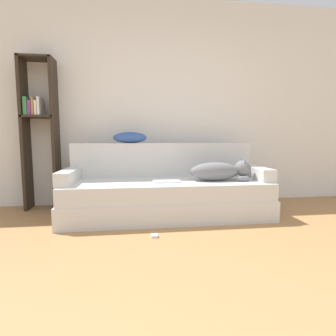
{
  "coord_description": "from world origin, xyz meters",
  "views": [
    {
      "loc": [
        -0.44,
        -0.95,
        0.87
      ],
      "look_at": [
        -0.07,
        1.83,
        0.56
      ],
      "focal_mm": 28.0,
      "sensor_mm": 36.0,
      "label": 1
    }
  ],
  "objects_px": {
    "dog": "(221,171)",
    "bookshelf": "(39,126)",
    "laptop": "(167,181)",
    "throw_pillow": "(130,138)",
    "couch": "(167,198)",
    "power_adapter": "(154,236)"
  },
  "relations": [
    {
      "from": "power_adapter",
      "to": "throw_pillow",
      "type": "bearing_deg",
      "value": 101.94
    },
    {
      "from": "dog",
      "to": "laptop",
      "type": "xyz_separation_m",
      "value": [
        -0.61,
        -0.02,
        -0.1
      ]
    },
    {
      "from": "laptop",
      "to": "throw_pillow",
      "type": "bearing_deg",
      "value": 128.08
    },
    {
      "from": "laptop",
      "to": "throw_pillow",
      "type": "xyz_separation_m",
      "value": [
        -0.39,
        0.49,
        0.47
      ]
    },
    {
      "from": "couch",
      "to": "bookshelf",
      "type": "relative_size",
      "value": 1.23
    },
    {
      "from": "dog",
      "to": "power_adapter",
      "type": "height_order",
      "value": "dog"
    },
    {
      "from": "dog",
      "to": "power_adapter",
      "type": "relative_size",
      "value": 11.17
    },
    {
      "from": "bookshelf",
      "to": "power_adapter",
      "type": "bearing_deg",
      "value": -41.68
    },
    {
      "from": "couch",
      "to": "laptop",
      "type": "bearing_deg",
      "value": -98.79
    },
    {
      "from": "couch",
      "to": "power_adapter",
      "type": "xyz_separation_m",
      "value": [
        -0.19,
        -0.64,
        -0.19
      ]
    },
    {
      "from": "laptop",
      "to": "bookshelf",
      "type": "distance_m",
      "value": 1.73
    },
    {
      "from": "throw_pillow",
      "to": "power_adapter",
      "type": "relative_size",
      "value": 6.61
    },
    {
      "from": "bookshelf",
      "to": "couch",
      "type": "bearing_deg",
      "value": -19.29
    },
    {
      "from": "bookshelf",
      "to": "laptop",
      "type": "bearing_deg",
      "value": -23.26
    },
    {
      "from": "bookshelf",
      "to": "dog",
      "type": "bearing_deg",
      "value": -16.54
    },
    {
      "from": "laptop",
      "to": "bookshelf",
      "type": "height_order",
      "value": "bookshelf"
    },
    {
      "from": "bookshelf",
      "to": "power_adapter",
      "type": "height_order",
      "value": "bookshelf"
    },
    {
      "from": "dog",
      "to": "bookshelf",
      "type": "xyz_separation_m",
      "value": [
        -2.1,
        0.62,
        0.51
      ]
    },
    {
      "from": "couch",
      "to": "bookshelf",
      "type": "bearing_deg",
      "value": 160.71
    },
    {
      "from": "dog",
      "to": "bookshelf",
      "type": "bearing_deg",
      "value": 163.46
    },
    {
      "from": "couch",
      "to": "bookshelf",
      "type": "distance_m",
      "value": 1.79
    },
    {
      "from": "couch",
      "to": "dog",
      "type": "distance_m",
      "value": 0.68
    }
  ]
}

